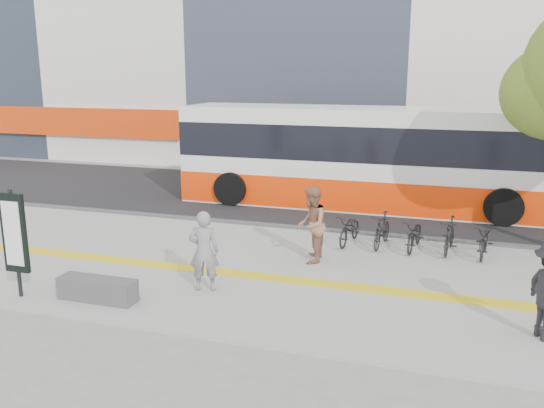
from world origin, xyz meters
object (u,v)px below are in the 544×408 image
(signboard, at_px, (14,235))
(pedestrian_tan, at_px, (311,225))
(bus, at_px, (365,160))
(bench, at_px, (98,289))
(seated_woman, at_px, (204,251))

(signboard, height_order, pedestrian_tan, signboard)
(pedestrian_tan, bearing_deg, bus, 170.64)
(bench, relative_size, bus, 0.13)
(bench, distance_m, pedestrian_tan, 4.99)
(bench, xyz_separation_m, bus, (3.77, 9.70, 1.29))
(bus, bearing_deg, bench, -111.26)
(bench, height_order, signboard, signboard)
(signboard, bearing_deg, bench, 10.81)
(bench, xyz_separation_m, seated_woman, (1.80, 1.13, 0.62))
(bench, bearing_deg, seated_woman, 32.14)
(signboard, xyz_separation_m, pedestrian_tan, (5.07, 3.83, -0.38))
(pedestrian_tan, bearing_deg, bench, -51.06)
(seated_woman, bearing_deg, pedestrian_tan, -143.06)
(pedestrian_tan, bearing_deg, seated_woman, -41.39)
(seated_woman, xyz_separation_m, pedestrian_tan, (1.67, 2.40, 0.07))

